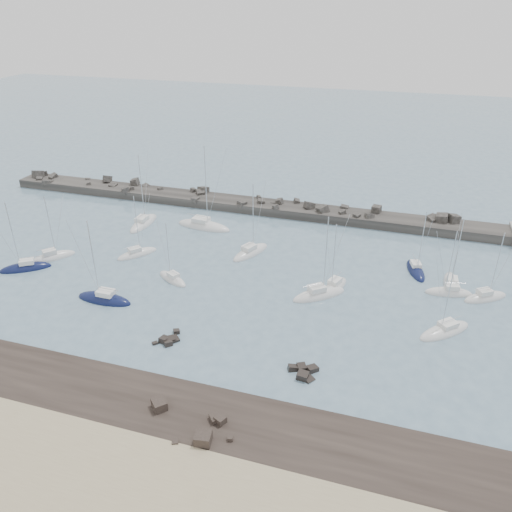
{
  "coord_description": "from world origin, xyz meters",
  "views": [
    {
      "loc": [
        22.7,
        -57.15,
        40.81
      ],
      "look_at": [
        1.41,
        12.0,
        2.99
      ],
      "focal_mm": 35.0,
      "sensor_mm": 36.0,
      "label": 1
    }
  ],
  "objects": [
    {
      "name": "sailboat_5",
      "position": [
        -10.74,
        5.52,
        0.13
      ],
      "size": [
        6.81,
        5.04,
        10.63
      ],
      "color": "silver",
      "rests_on": "ground"
    },
    {
      "name": "sailboat_2",
      "position": [
        -35.94,
        1.5,
        0.15
      ],
      "size": [
        8.22,
        6.72,
        13.16
      ],
      "color": "#0E153C",
      "rests_on": "ground"
    },
    {
      "name": "sailboat_0",
      "position": [
        -34.03,
        6.1,
        0.16
      ],
      "size": [
        6.79,
        7.47,
        12.51
      ],
      "color": "silver",
      "rests_on": "ground"
    },
    {
      "name": "ground",
      "position": [
        0.0,
        0.0,
        0.0
      ],
      "size": [
        400.0,
        400.0,
        0.0
      ],
      "primitive_type": "plane",
      "color": "slate",
      "rests_on": "ground"
    },
    {
      "name": "sailboat_12",
      "position": [
        37.11,
        14.34,
        0.15
      ],
      "size": [
        7.42,
        6.01,
        11.9
      ],
      "color": "silver",
      "rests_on": "ground"
    },
    {
      "name": "sailboat_9",
      "position": [
        31.86,
        14.16,
        0.15
      ],
      "size": [
        7.47,
        3.49,
        11.63
      ],
      "color": "silver",
      "rests_on": "ground"
    },
    {
      "name": "breakwater",
      "position": [
        -7.79,
        38.03,
        0.29
      ],
      "size": [
        115.0,
        7.4,
        5.15
      ],
      "color": "#2D2A28",
      "rests_on": "ground"
    },
    {
      "name": "sailboat_1",
      "position": [
        -25.97,
        23.96,
        0.15
      ],
      "size": [
        3.03,
        9.62,
        15.2
      ],
      "color": "silver",
      "rests_on": "ground"
    },
    {
      "name": "sailboat_13",
      "position": [
        -17.89,
        -3.12,
        0.16
      ],
      "size": [
        8.86,
        2.77,
        14.14
      ],
      "color": "#0E153C",
      "rests_on": "ground"
    },
    {
      "name": "sailboat_10",
      "position": [
        32.34,
        17.12,
        0.13
      ],
      "size": [
        2.66,
        7.73,
        12.14
      ],
      "color": "silver",
      "rests_on": "ground"
    },
    {
      "name": "sailboat_8",
      "position": [
        26.81,
        20.04,
        0.14
      ],
      "size": [
        4.32,
        7.84,
        11.92
      ],
      "color": "#0E153C",
      "rests_on": "ground"
    },
    {
      "name": "sand_strip",
      "position": [
        0.0,
        -32.0,
        0.0
      ],
      "size": [
        140.0,
        14.0,
        1.0
      ],
      "primitive_type": "cube",
      "color": "tan",
      "rests_on": "ground"
    },
    {
      "name": "sailboat_7",
      "position": [
        12.82,
        7.66,
        0.16
      ],
      "size": [
        8.57,
        7.78,
        14.18
      ],
      "color": "silver",
      "rests_on": "ground"
    },
    {
      "name": "rock_cluster_near",
      "position": [
        -4.13,
        -9.25,
        0.11
      ],
      "size": [
        3.5,
        4.2,
        1.22
      ],
      "color": "black",
      "rests_on": "ground"
    },
    {
      "name": "sailboat_4",
      "position": [
        -13.86,
        26.27,
        0.15
      ],
      "size": [
        11.65,
        4.6,
        17.81
      ],
      "color": "silver",
      "rests_on": "ground"
    },
    {
      "name": "sailboat_3",
      "position": [
        -20.58,
        11.66,
        0.14
      ],
      "size": [
        6.33,
        7.34,
        11.9
      ],
      "color": "silver",
      "rests_on": "ground"
    },
    {
      "name": "rock_cluster_far",
      "position": [
        14.4,
        -10.5,
        0.13
      ],
      "size": [
        3.96,
        3.5,
        1.57
      ],
      "color": "black",
      "rests_on": "ground"
    },
    {
      "name": "sailboat_14",
      "position": [
        -1.5,
        18.12,
        0.15
      ],
      "size": [
        5.99,
        9.09,
        13.92
      ],
      "color": "silver",
      "rests_on": "ground"
    },
    {
      "name": "sailboat_6",
      "position": [
        14.6,
        10.33,
        0.15
      ],
      "size": [
        4.73,
        8.04,
        12.33
      ],
      "color": "silver",
      "rests_on": "ground"
    },
    {
      "name": "sailboat_11",
      "position": [
        30.99,
        3.57,
        0.13
      ],
      "size": [
        8.06,
        7.89,
        13.53
      ],
      "color": "silver",
      "rests_on": "ground"
    },
    {
      "name": "rock_shelf",
      "position": [
        -0.05,
        -21.98,
        0.02
      ],
      "size": [
        140.0,
        12.0,
        1.94
      ],
      "color": "black",
      "rests_on": "ground"
    }
  ]
}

